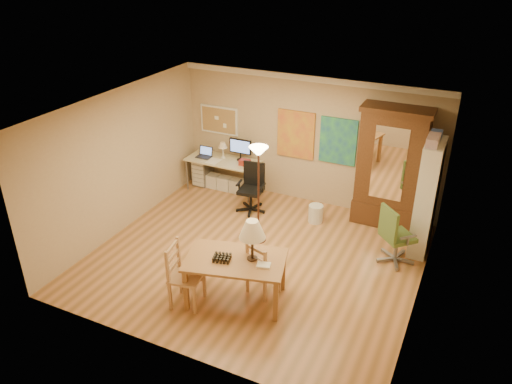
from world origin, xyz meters
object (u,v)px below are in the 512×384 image
at_px(office_chair_black, 251,198).
at_px(armoire, 390,175).
at_px(office_chair_green, 394,247).
at_px(computer_desk, 225,172).
at_px(bookshelf, 427,198).
at_px(dining_table, 241,251).

height_order(office_chair_black, armoire, armoire).
relative_size(office_chair_green, armoire, 0.45).
bearing_deg(computer_desk, bookshelf, -7.99).
relative_size(dining_table, office_chair_green, 1.55).
bearing_deg(computer_desk, dining_table, -57.71).
xyz_separation_m(computer_desk, office_chair_black, (0.93, -0.60, -0.18)).
relative_size(office_chair_black, armoire, 0.43).
height_order(office_chair_black, bookshelf, bookshelf).
relative_size(computer_desk, bookshelf, 0.78).
xyz_separation_m(office_chair_black, armoire, (2.60, 0.69, 0.76)).
relative_size(computer_desk, office_chair_green, 1.50).
bearing_deg(office_chair_green, armoire, 108.79).
distance_m(armoire, bookshelf, 1.04).
xyz_separation_m(dining_table, office_chair_black, (-1.12, 2.65, -0.62)).
xyz_separation_m(computer_desk, office_chair_green, (3.97, -1.22, -0.16)).
bearing_deg(computer_desk, office_chair_green, -17.04).
xyz_separation_m(computer_desk, armoire, (3.53, 0.08, 0.58)).
distance_m(computer_desk, armoire, 3.58).
xyz_separation_m(office_chair_green, bookshelf, (0.34, 0.61, 0.74)).
distance_m(computer_desk, bookshelf, 4.39).
bearing_deg(armoire, office_chair_black, -165.21).
relative_size(office_chair_black, bookshelf, 0.49).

